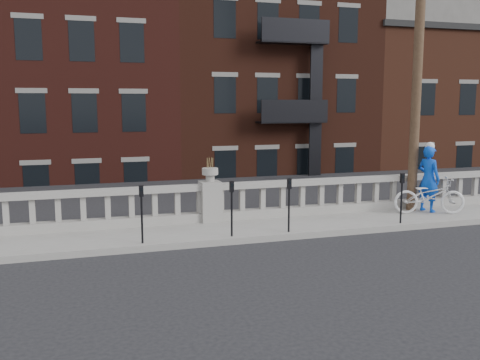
# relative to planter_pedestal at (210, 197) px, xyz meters

# --- Properties ---
(ground) EXTENTS (120.00, 120.00, 0.00)m
(ground) POSITION_rel_planter_pedestal_xyz_m (0.00, -3.95, -0.83)
(ground) COLOR black
(ground) RESTS_ON ground
(sidewalk) EXTENTS (32.00, 2.20, 0.15)m
(sidewalk) POSITION_rel_planter_pedestal_xyz_m (0.00, -0.95, -0.76)
(sidewalk) COLOR gray
(sidewalk) RESTS_ON ground
(balustrade) EXTENTS (28.00, 0.34, 1.03)m
(balustrade) POSITION_rel_planter_pedestal_xyz_m (0.00, 0.00, -0.19)
(balustrade) COLOR gray
(balustrade) RESTS_ON sidewalk
(planter_pedestal) EXTENTS (0.55, 0.55, 1.76)m
(planter_pedestal) POSITION_rel_planter_pedestal_xyz_m (0.00, 0.00, 0.00)
(planter_pedestal) COLOR gray
(planter_pedestal) RESTS_ON sidewalk
(lower_level) EXTENTS (80.00, 44.00, 20.80)m
(lower_level) POSITION_rel_planter_pedestal_xyz_m (0.56, 19.09, 1.80)
(lower_level) COLOR #605E59
(lower_level) RESTS_ON ground
(utility_pole) EXTENTS (1.60, 0.28, 10.00)m
(utility_pole) POSITION_rel_planter_pedestal_xyz_m (6.20, -0.35, 4.41)
(utility_pole) COLOR #422D1E
(utility_pole) RESTS_ON sidewalk
(parking_meter_b) EXTENTS (0.10, 0.09, 1.36)m
(parking_meter_b) POSITION_rel_planter_pedestal_xyz_m (-2.09, -1.80, 0.17)
(parking_meter_b) COLOR black
(parking_meter_b) RESTS_ON sidewalk
(parking_meter_c) EXTENTS (0.10, 0.09, 1.36)m
(parking_meter_c) POSITION_rel_planter_pedestal_xyz_m (0.08, -1.80, 0.17)
(parking_meter_c) COLOR black
(parking_meter_c) RESTS_ON sidewalk
(parking_meter_d) EXTENTS (0.10, 0.09, 1.36)m
(parking_meter_d) POSITION_rel_planter_pedestal_xyz_m (1.58, -1.80, 0.17)
(parking_meter_d) COLOR black
(parking_meter_d) RESTS_ON sidewalk
(parking_meter_e) EXTENTS (0.10, 0.09, 1.36)m
(parking_meter_e) POSITION_rel_planter_pedestal_xyz_m (4.85, -1.80, 0.17)
(parking_meter_e) COLOR black
(parking_meter_e) RESTS_ON sidewalk
(bicycle) EXTENTS (2.16, 1.35, 1.07)m
(bicycle) POSITION_rel_planter_pedestal_xyz_m (6.36, -0.98, -0.15)
(bicycle) COLOR silver
(bicycle) RESTS_ON sidewalk
(cyclist) EXTENTS (0.68, 0.83, 1.97)m
(cyclist) POSITION_rel_planter_pedestal_xyz_m (6.54, -0.66, 0.31)
(cyclist) COLOR blue
(cyclist) RESTS_ON sidewalk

